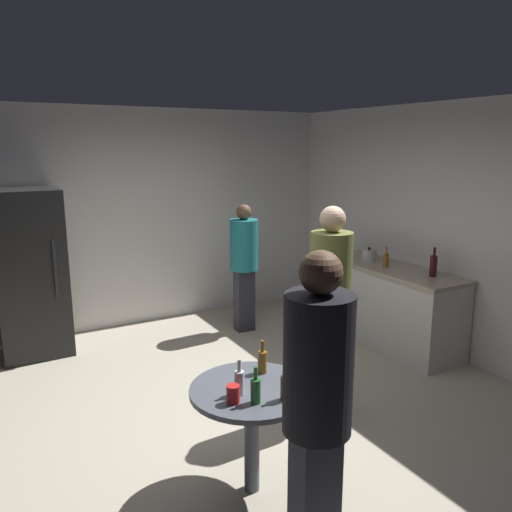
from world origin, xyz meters
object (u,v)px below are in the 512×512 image
Objects in this scene: kettle at (369,256)px; person_in_black_shirt at (317,398)px; beer_bottle_amber at (262,361)px; refrigerator at (30,273)px; beer_bottle_green at (256,390)px; beer_bottle_brown at (285,387)px; person_in_olive_shirt at (330,296)px; beer_bottle_on_counter at (386,260)px; foreground_table at (252,403)px; beer_bottle_clear at (239,382)px; wine_bottle_on_counter at (433,265)px; person_in_teal_shirt at (244,258)px; plastic_cup_red at (233,394)px.

person_in_black_shirt reaches higher than kettle.
beer_bottle_amber is (-2.42, -1.67, -0.15)m from kettle.
refrigerator reaches higher than kettle.
beer_bottle_brown is at bearing -16.65° from beer_bottle_green.
person_in_olive_shirt is at bearing -140.61° from kettle.
beer_bottle_on_counter is at bearing -92.99° from kettle.
person_in_black_shirt is (-0.07, -0.79, 0.42)m from foreground_table.
person_in_olive_shirt is (1.10, 0.72, 0.23)m from beer_bottle_green.
foreground_table is 0.32m from beer_bottle_brown.
beer_bottle_amber is 0.34m from beer_bottle_clear.
beer_bottle_on_counter is at bearing 102.97° from wine_bottle_on_counter.
beer_bottle_brown is (-2.47, -1.76, -0.17)m from beer_bottle_on_counter.
kettle is 3.74m from person_in_black_shirt.
person_in_olive_shirt is at bearing 27.79° from foreground_table.
refrigerator is 2.38m from person_in_teal_shirt.
wine_bottle_on_counter is 3.00m from beer_bottle_clear.
beer_bottle_clear is 0.15× the size of person_in_teal_shirt.
person_in_black_shirt is (0.12, -0.68, 0.26)m from plastic_cup_red.
beer_bottle_amber is at bearing 80.60° from beer_bottle_brown.
beer_bottle_clear is (-0.21, 0.20, 0.00)m from beer_bottle_brown.
plastic_cup_red is at bearing 157.74° from beer_bottle_brown.
kettle is at bearing 39.62° from beer_bottle_brown.
beer_bottle_clear is (-0.03, 0.14, 0.00)m from beer_bottle_green.
beer_bottle_green is (-0.24, -0.34, 0.00)m from beer_bottle_amber.
person_in_olive_shirt is at bearing -53.04° from refrigerator.
kettle is 3.40m from plastic_cup_red.
person_in_teal_shirt is at bearing -12.43° from refrigerator.
person_in_black_shirt reaches higher than beer_bottle_brown.
beer_bottle_clear is 0.13× the size of person_in_black_shirt.
wine_bottle_on_counter is at bearing 17.76° from beer_bottle_amber.
refrigerator is at bearing 104.69° from beer_bottle_green.
foreground_table is 3.48× the size of beer_bottle_clear.
foreground_table is at bearing 67.82° from beer_bottle_green.
foreground_table is at bearing -73.27° from refrigerator.
kettle is 0.30m from beer_bottle_on_counter.
person_in_olive_shirt is at bearing -147.44° from beer_bottle_on_counter.
refrigerator is 7.83× the size of beer_bottle_green.
wine_bottle_on_counter is at bearing 20.50° from plastic_cup_red.
kettle is 0.79× the size of wine_bottle_on_counter.
beer_bottle_clear is at bearing -149.71° from beer_bottle_on_counter.
foreground_table is 3.48× the size of beer_bottle_brown.
beer_bottle_on_counter is at bearing 30.29° from beer_bottle_clear.
beer_bottle_green is 1.00× the size of beer_bottle_clear.
beer_bottle_clear is (-2.68, -1.57, -0.17)m from beer_bottle_on_counter.
beer_bottle_green is (-0.18, 0.05, 0.00)m from beer_bottle_brown.
beer_bottle_clear is (-0.28, -0.19, 0.00)m from beer_bottle_amber.
refrigerator is 7.83× the size of beer_bottle_amber.
beer_bottle_amber is 2.09× the size of plastic_cup_red.
beer_bottle_brown is 0.32m from plastic_cup_red.
plastic_cup_red is 0.06× the size of person_in_olive_shirt.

